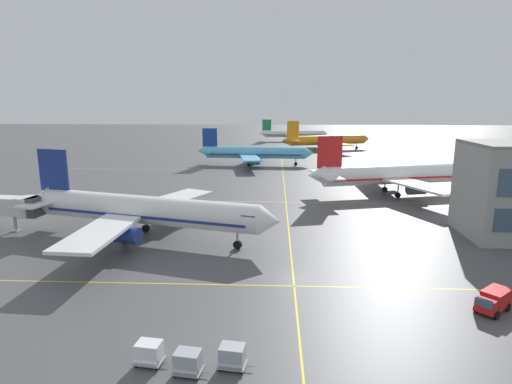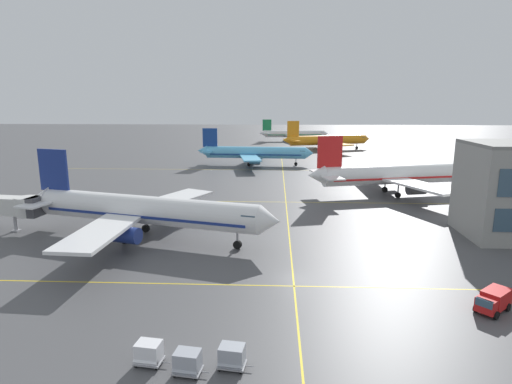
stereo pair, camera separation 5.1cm
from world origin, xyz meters
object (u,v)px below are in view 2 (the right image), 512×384
object	(u,v)px
airliner_far_right_stand	(293,134)
baggage_cart_row_middle	(232,356)
airliner_far_left_stand	(327,140)
baggage_cart_row_leftmost	(149,353)
airliner_second_row	(399,175)
service_truck_red_van	(493,300)
airliner_third_row	(254,153)
baggage_cart_row_second	(187,362)
airliner_front_gate	(143,210)

from	to	relation	value
airliner_far_right_stand	baggage_cart_row_middle	world-z (taller)	airliner_far_right_stand
airliner_far_left_stand	baggage_cart_row_leftmost	world-z (taller)	airliner_far_left_stand
airliner_second_row	baggage_cart_row_leftmost	size ratio (longest dim) A/B	14.52
airliner_second_row	service_truck_red_van	world-z (taller)	airliner_second_row
airliner_third_row	baggage_cart_row_second	world-z (taller)	airliner_third_row
airliner_front_gate	service_truck_red_van	world-z (taller)	airliner_front_gate
airliner_far_left_stand	baggage_cart_row_leftmost	bearing A→B (deg)	-101.88
airliner_front_gate	airliner_far_left_stand	distance (m)	120.33
baggage_cart_row_second	baggage_cart_row_leftmost	bearing A→B (deg)	161.95
airliner_second_row	airliner_third_row	distance (m)	52.82
airliner_far_left_stand	baggage_cart_row_middle	distance (m)	146.19
airliner_far_left_stand	airliner_far_right_stand	bearing A→B (deg)	107.84
airliner_far_right_stand	baggage_cart_row_leftmost	world-z (taller)	airliner_far_right_stand
airliner_third_row	airliner_far_left_stand	size ratio (longest dim) A/B	0.98
baggage_cart_row_second	baggage_cart_row_middle	size ratio (longest dim) A/B	1.00
service_truck_red_van	baggage_cart_row_leftmost	world-z (taller)	service_truck_red_van
airliner_front_gate	baggage_cart_row_leftmost	world-z (taller)	airliner_front_gate
baggage_cart_row_second	airliner_far_left_stand	bearing A→B (deg)	79.44
airliner_far_right_stand	baggage_cart_row_second	distance (m)	182.98
baggage_cart_row_leftmost	baggage_cart_row_second	bearing A→B (deg)	-18.05
airliner_far_left_stand	airliner_far_right_stand	distance (m)	39.12
airliner_second_row	baggage_cart_row_second	xyz separation A→B (m)	(-33.05, -63.47, -3.41)
airliner_front_gate	airliner_second_row	world-z (taller)	airliner_second_row
airliner_third_row	baggage_cart_row_leftmost	distance (m)	103.57
airliner_far_left_stand	airliner_far_right_stand	xyz separation A→B (m)	(-11.98, 37.24, -0.48)
airliner_second_row	service_truck_red_van	xyz separation A→B (m)	(-5.27, -52.42, -3.24)
airliner_far_right_stand	baggage_cart_row_second	world-z (taller)	airliner_far_right_stand
baggage_cart_row_second	baggage_cart_row_middle	xyz separation A→B (m)	(3.26, 0.89, 0.00)
airliner_front_gate	airliner_far_left_stand	size ratio (longest dim) A/B	1.09
service_truck_red_van	baggage_cart_row_second	bearing A→B (deg)	-158.30
airliner_second_row	baggage_cart_row_middle	world-z (taller)	airliner_second_row
airliner_far_right_stand	baggage_cart_row_middle	xyz separation A→B (m)	(-11.80, -181.45, -2.59)
airliner_far_left_stand	baggage_cart_row_middle	bearing A→B (deg)	-99.36
airliner_front_gate	baggage_cart_row_middle	size ratio (longest dim) A/B	14.27
airliner_third_row	baggage_cart_row_leftmost	world-z (taller)	airliner_third_row
service_truck_red_van	baggage_cart_row_middle	bearing A→B (deg)	-157.48
baggage_cart_row_leftmost	baggage_cart_row_middle	xyz separation A→B (m)	(6.52, -0.17, 0.00)
airliner_third_row	baggage_cart_row_middle	xyz separation A→B (m)	(3.42, -103.66, -2.87)
airliner_front_gate	baggage_cart_row_leftmost	xyz separation A→B (m)	(9.56, -30.50, -3.36)
airliner_far_right_stand	airliner_third_row	bearing A→B (deg)	-101.07
airliner_far_left_stand	service_truck_red_van	distance (m)	134.08
airliner_far_right_stand	baggage_cart_row_second	bearing A→B (deg)	-94.72
airliner_front_gate	baggage_cart_row_middle	distance (m)	34.79
airliner_front_gate	baggage_cart_row_middle	xyz separation A→B (m)	(16.08, -30.67, -3.36)
airliner_far_right_stand	baggage_cart_row_leftmost	distance (m)	182.22
service_truck_red_van	baggage_cart_row_leftmost	distance (m)	32.61
airliner_third_row	baggage_cart_row_second	bearing A→B (deg)	-89.91
service_truck_red_van	baggage_cart_row_middle	xyz separation A→B (m)	(-24.52, -10.16, -0.17)
airliner_front_gate	airliner_third_row	bearing A→B (deg)	80.16
airliner_second_row	baggage_cart_row_leftmost	bearing A→B (deg)	-120.19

